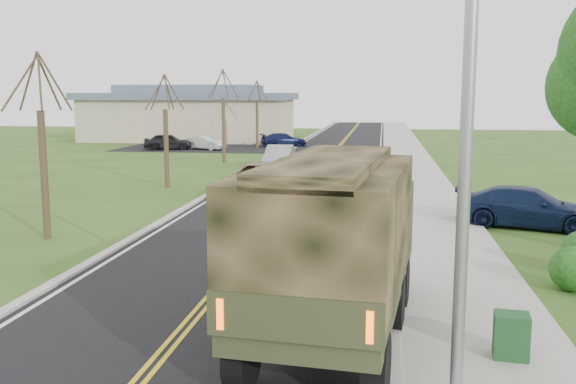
% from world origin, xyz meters
% --- Properties ---
extents(road, '(8.00, 120.00, 0.01)m').
position_xyz_m(road, '(0.00, 40.00, 0.01)').
color(road, black).
rests_on(road, ground).
extents(curb_right, '(0.30, 120.00, 0.12)m').
position_xyz_m(curb_right, '(4.15, 40.00, 0.06)').
color(curb_right, '#9E998E').
rests_on(curb_right, ground).
extents(sidewalk_right, '(3.20, 120.00, 0.10)m').
position_xyz_m(sidewalk_right, '(5.90, 40.00, 0.05)').
color(sidewalk_right, '#9E998E').
rests_on(sidewalk_right, ground).
extents(curb_left, '(0.30, 120.00, 0.10)m').
position_xyz_m(curb_left, '(-4.15, 40.00, 0.05)').
color(curb_left, '#9E998E').
rests_on(curb_left, ground).
extents(street_light, '(1.65, 0.22, 8.00)m').
position_xyz_m(street_light, '(4.90, -0.50, 4.43)').
color(street_light, gray).
rests_on(street_light, ground).
extents(bare_tree_a, '(1.93, 2.26, 6.08)m').
position_xyz_m(bare_tree_a, '(-7.00, 10.00, 2.63)').
color(bare_tree_a, '#38281C').
rests_on(bare_tree_a, ground).
extents(bare_tree_b, '(1.83, 2.14, 5.73)m').
position_xyz_m(bare_tree_b, '(-7.00, 22.00, 2.48)').
color(bare_tree_b, '#38281C').
rests_on(bare_tree_b, ground).
extents(bare_tree_c, '(2.04, 2.39, 6.42)m').
position_xyz_m(bare_tree_c, '(-7.00, 34.00, 2.78)').
color(bare_tree_c, '#38281C').
rests_on(bare_tree_c, ground).
extents(bare_tree_d, '(1.88, 2.20, 5.91)m').
position_xyz_m(bare_tree_d, '(-7.00, 46.00, 2.55)').
color(bare_tree_d, '#38281C').
rests_on(bare_tree_d, ground).
extents(commercial_building, '(25.50, 21.50, 5.65)m').
position_xyz_m(commercial_building, '(-15.98, 55.97, 2.69)').
color(commercial_building, tan).
rests_on(commercial_building, ground).
extents(military_truck, '(3.23, 7.46, 3.61)m').
position_xyz_m(military_truck, '(3.05, 2.56, 2.07)').
color(military_truck, black).
rests_on(military_truck, ground).
extents(suv_champagne, '(2.66, 5.65, 1.56)m').
position_xyz_m(suv_champagne, '(-1.80, 19.59, 0.78)').
color(suv_champagne, '#917752').
rests_on(suv_champagne, ground).
extents(sedan_silver, '(1.75, 4.64, 1.51)m').
position_xyz_m(sedan_silver, '(-2.56, 30.64, 0.76)').
color(sedan_silver, '#A7A7AC').
rests_on(sedan_silver, ground).
extents(pickup_navy, '(5.33, 3.34, 1.44)m').
position_xyz_m(pickup_navy, '(9.11, 14.18, 0.72)').
color(pickup_navy, '#0F1A38').
rests_on(pickup_navy, ground).
extents(utility_box_near, '(0.65, 0.56, 0.80)m').
position_xyz_m(utility_box_near, '(6.22, 1.92, 0.50)').
color(utility_box_near, '#18451F').
rests_on(utility_box_near, sidewalk_right).
extents(lot_car_dark, '(4.38, 2.56, 1.40)m').
position_xyz_m(lot_car_dark, '(-14.27, 43.50, 0.70)').
color(lot_car_dark, black).
rests_on(lot_car_dark, ground).
extents(lot_car_silver, '(3.92, 2.43, 1.22)m').
position_xyz_m(lot_car_silver, '(-11.18, 43.91, 0.61)').
color(lot_car_silver, silver).
rests_on(lot_car_silver, ground).
extents(lot_car_navy, '(4.57, 3.30, 1.23)m').
position_xyz_m(lot_car_navy, '(-5.00, 48.26, 0.61)').
color(lot_car_navy, '#0F1539').
rests_on(lot_car_navy, ground).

